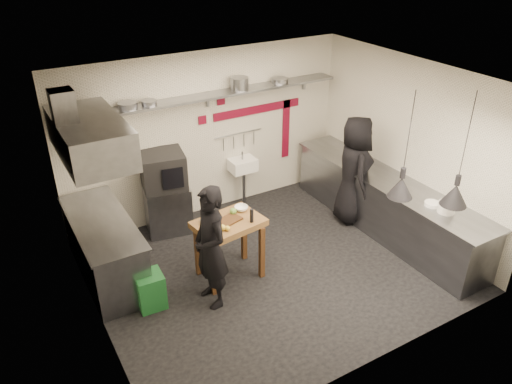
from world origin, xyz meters
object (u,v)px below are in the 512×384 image
combi_oven (163,170)px  chef_right (354,170)px  prep_table (229,249)px  chef_left (211,248)px  green_bin (150,290)px  oven_stand (168,208)px

combi_oven → chef_right: bearing=-13.5°
combi_oven → prep_table: size_ratio=0.73×
combi_oven → chef_left: 2.01m
green_bin → prep_table: bearing=2.5°
chef_right → chef_left: bearing=127.4°
oven_stand → chef_left: (-0.16, -2.01, 0.46)m
chef_left → chef_right: size_ratio=0.93×
chef_left → oven_stand: bearing=173.2°
oven_stand → chef_right: bearing=-13.8°
prep_table → chef_left: (-0.46, -0.38, 0.40)m
oven_stand → chef_right: 3.13m
prep_table → combi_oven: bearing=93.0°
combi_oven → green_bin: bearing=-107.7°
chef_left → chef_right: (2.98, 0.74, 0.07)m
oven_stand → combi_oven: size_ratio=1.20×
combi_oven → chef_right: chef_right is taller
green_bin → prep_table: 1.23m
combi_oven → oven_stand: bearing=31.7°
green_bin → chef_right: (3.73, 0.41, 0.67)m
combi_oven → green_bin: 2.08m
prep_table → chef_right: bearing=0.0°
prep_table → chef_right: chef_right is taller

